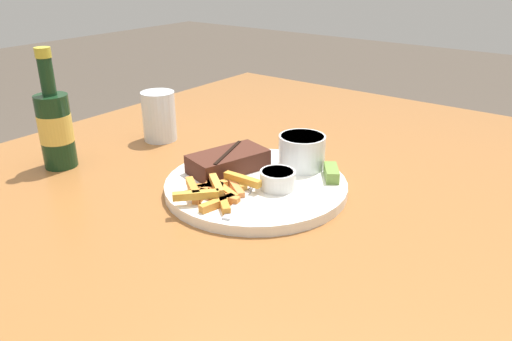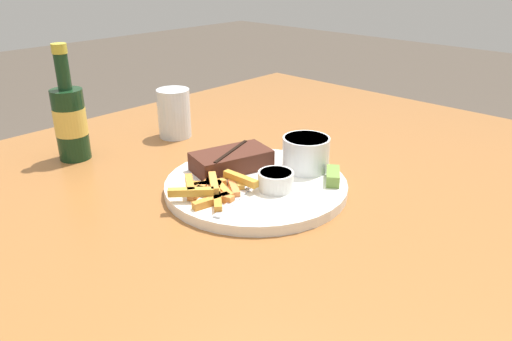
{
  "view_description": "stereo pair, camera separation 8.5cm",
  "coord_description": "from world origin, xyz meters",
  "px_view_note": "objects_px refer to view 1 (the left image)",
  "views": [
    {
      "loc": [
        -0.62,
        -0.47,
        1.12
      ],
      "look_at": [
        0.0,
        0.0,
        0.78
      ],
      "focal_mm": 35.0,
      "sensor_mm": 36.0,
      "label": 1
    },
    {
      "loc": [
        -0.57,
        -0.53,
        1.12
      ],
      "look_at": [
        0.0,
        0.0,
        0.78
      ],
      "focal_mm": 35.0,
      "sensor_mm": 36.0,
      "label": 2
    }
  ],
  "objects_px": {
    "coleslaw_cup": "(302,150)",
    "beer_bottle": "(55,126)",
    "fork_utensil": "(240,201)",
    "dipping_sauce_cup": "(277,179)",
    "dinner_plate": "(256,186)",
    "steak_portion": "(228,161)",
    "drinking_glass": "(159,116)",
    "pickle_spear": "(331,173)"
  },
  "relations": [
    {
      "from": "dinner_plate",
      "to": "steak_portion",
      "type": "distance_m",
      "value": 0.07
    },
    {
      "from": "dipping_sauce_cup",
      "to": "pickle_spear",
      "type": "bearing_deg",
      "value": -29.95
    },
    {
      "from": "coleslaw_cup",
      "to": "drinking_glass",
      "type": "bearing_deg",
      "value": 93.2
    },
    {
      "from": "steak_portion",
      "to": "beer_bottle",
      "type": "bearing_deg",
      "value": 116.21
    },
    {
      "from": "coleslaw_cup",
      "to": "pickle_spear",
      "type": "distance_m",
      "value": 0.07
    },
    {
      "from": "fork_utensil",
      "to": "drinking_glass",
      "type": "relative_size",
      "value": 1.22
    },
    {
      "from": "pickle_spear",
      "to": "drinking_glass",
      "type": "height_order",
      "value": "drinking_glass"
    },
    {
      "from": "steak_portion",
      "to": "beer_bottle",
      "type": "relative_size",
      "value": 0.68
    },
    {
      "from": "dinner_plate",
      "to": "dipping_sauce_cup",
      "type": "height_order",
      "value": "dipping_sauce_cup"
    },
    {
      "from": "coleslaw_cup",
      "to": "beer_bottle",
      "type": "xyz_separation_m",
      "value": [
        -0.24,
        0.4,
        0.03
      ]
    },
    {
      "from": "drinking_glass",
      "to": "pickle_spear",
      "type": "bearing_deg",
      "value": -88.85
    },
    {
      "from": "dinner_plate",
      "to": "fork_utensil",
      "type": "bearing_deg",
      "value": -161.06
    },
    {
      "from": "coleslaw_cup",
      "to": "pickle_spear",
      "type": "height_order",
      "value": "coleslaw_cup"
    },
    {
      "from": "steak_portion",
      "to": "fork_utensil",
      "type": "relative_size",
      "value": 1.18
    },
    {
      "from": "dinner_plate",
      "to": "drinking_glass",
      "type": "xyz_separation_m",
      "value": [
        0.08,
        0.32,
        0.04
      ]
    },
    {
      "from": "dipping_sauce_cup",
      "to": "drinking_glass",
      "type": "bearing_deg",
      "value": 77.49
    },
    {
      "from": "fork_utensil",
      "to": "coleslaw_cup",
      "type": "bearing_deg",
      "value": -19.43
    },
    {
      "from": "pickle_spear",
      "to": "fork_utensil",
      "type": "height_order",
      "value": "pickle_spear"
    },
    {
      "from": "pickle_spear",
      "to": "coleslaw_cup",
      "type": "bearing_deg",
      "value": 80.69
    },
    {
      "from": "beer_bottle",
      "to": "drinking_glass",
      "type": "bearing_deg",
      "value": -11.07
    },
    {
      "from": "dipping_sauce_cup",
      "to": "beer_bottle",
      "type": "distance_m",
      "value": 0.44
    },
    {
      "from": "dipping_sauce_cup",
      "to": "beer_bottle",
      "type": "xyz_separation_m",
      "value": [
        -0.14,
        0.41,
        0.05
      ]
    },
    {
      "from": "dinner_plate",
      "to": "dipping_sauce_cup",
      "type": "xyz_separation_m",
      "value": [
        -0.0,
        -0.04,
        0.03
      ]
    },
    {
      "from": "coleslaw_cup",
      "to": "steak_portion",
      "type": "bearing_deg",
      "value": 133.46
    },
    {
      "from": "steak_portion",
      "to": "pickle_spear",
      "type": "xyz_separation_m",
      "value": [
        0.08,
        -0.17,
        -0.01
      ]
    },
    {
      "from": "dipping_sauce_cup",
      "to": "beer_bottle",
      "type": "relative_size",
      "value": 0.26
    },
    {
      "from": "dinner_plate",
      "to": "pickle_spear",
      "type": "height_order",
      "value": "pickle_spear"
    },
    {
      "from": "fork_utensil",
      "to": "drinking_glass",
      "type": "xyz_separation_m",
      "value": [
        0.16,
        0.35,
        0.03
      ]
    },
    {
      "from": "dipping_sauce_cup",
      "to": "fork_utensil",
      "type": "height_order",
      "value": "dipping_sauce_cup"
    },
    {
      "from": "dinner_plate",
      "to": "pickle_spear",
      "type": "bearing_deg",
      "value": -47.36
    },
    {
      "from": "steak_portion",
      "to": "drinking_glass",
      "type": "distance_m",
      "value": 0.27
    },
    {
      "from": "pickle_spear",
      "to": "fork_utensil",
      "type": "xyz_separation_m",
      "value": [
        -0.17,
        0.07,
        -0.01
      ]
    },
    {
      "from": "pickle_spear",
      "to": "steak_portion",
      "type": "bearing_deg",
      "value": 116.05
    },
    {
      "from": "dinner_plate",
      "to": "coleslaw_cup",
      "type": "bearing_deg",
      "value": -15.84
    },
    {
      "from": "pickle_spear",
      "to": "fork_utensil",
      "type": "bearing_deg",
      "value": 157.38
    },
    {
      "from": "coleslaw_cup",
      "to": "fork_utensil",
      "type": "distance_m",
      "value": 0.18
    },
    {
      "from": "coleslaw_cup",
      "to": "beer_bottle",
      "type": "height_order",
      "value": "beer_bottle"
    },
    {
      "from": "dinner_plate",
      "to": "fork_utensil",
      "type": "relative_size",
      "value": 2.4
    },
    {
      "from": "dinner_plate",
      "to": "coleslaw_cup",
      "type": "height_order",
      "value": "coleslaw_cup"
    },
    {
      "from": "coleslaw_cup",
      "to": "drinking_glass",
      "type": "distance_m",
      "value": 0.35
    },
    {
      "from": "pickle_spear",
      "to": "beer_bottle",
      "type": "bearing_deg",
      "value": 116.15
    },
    {
      "from": "coleslaw_cup",
      "to": "drinking_glass",
      "type": "xyz_separation_m",
      "value": [
        -0.02,
        0.35,
        0.0
      ]
    }
  ]
}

